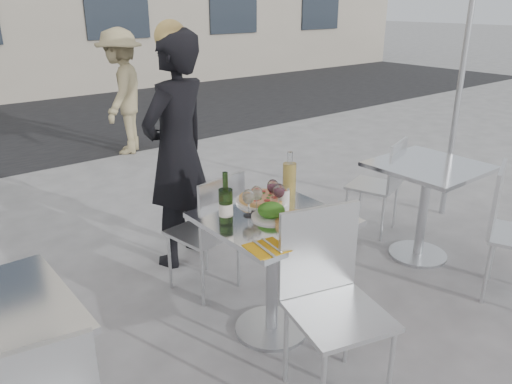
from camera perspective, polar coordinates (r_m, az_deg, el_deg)
ground at (r=3.14m, az=1.78°, el=-15.43°), size 80.00×80.00×0.00m
street_asphalt at (r=8.77m, az=-27.18°, el=6.48°), size 24.00×5.00×0.00m
main_table at (r=2.85m, az=1.90°, el=-6.69°), size 0.72×0.72×0.75m
side_table_right at (r=3.92m, az=18.81°, el=0.09°), size 0.72×0.72×0.75m
chair_far at (r=3.26m, az=-5.07°, el=-3.76°), size 0.44×0.45×0.85m
chair_near at (r=2.49m, az=8.36°, el=-10.90°), size 0.53×0.54×0.95m
side_chair_rfar at (r=4.26m, az=14.37°, el=1.45°), size 0.47×0.48×0.82m
side_chair_rnear at (r=3.61m, az=27.15°, el=-3.15°), size 0.53×0.54×0.89m
woman_diner at (r=3.62m, az=-8.99°, el=4.54°), size 0.72×0.59×1.70m
pedestrian_b at (r=6.63m, az=-15.02°, el=10.97°), size 1.08×1.15×1.56m
pizza_near at (r=2.67m, az=5.83°, el=-3.53°), size 0.34×0.34×0.02m
pizza_far at (r=2.96m, az=0.69°, el=-0.80°), size 0.31×0.31×0.03m
salad_plate at (r=2.73m, az=1.75°, el=-2.25°), size 0.22×0.22×0.09m
wine_bottle at (r=2.62m, az=-3.47°, el=-1.50°), size 0.07×0.08×0.29m
carafe at (r=2.97m, az=3.83°, el=1.40°), size 0.08×0.08×0.29m
sugar_shaker at (r=2.91m, az=3.22°, el=-0.43°), size 0.06×0.06×0.11m
wineglass_white_a at (r=2.72m, az=-0.87°, el=-0.64°), size 0.07×0.07×0.16m
wineglass_white_b at (r=2.77m, az=0.05°, el=-0.24°), size 0.07×0.07×0.16m
wineglass_red_a at (r=2.81m, az=2.64°, el=0.04°), size 0.07×0.07×0.16m
wineglass_red_b at (r=2.87m, az=1.93°, el=0.54°), size 0.07×0.07×0.16m
napkin_left at (r=2.42m, az=1.24°, el=-6.40°), size 0.20×0.20×0.01m
napkin_right at (r=2.79m, az=9.02°, el=-2.70°), size 0.25×0.25×0.01m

